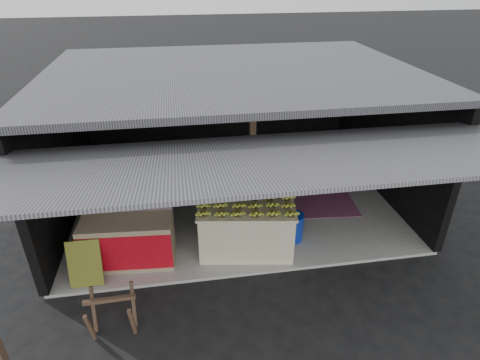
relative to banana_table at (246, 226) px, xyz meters
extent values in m
plane|color=black|center=(0.03, -0.73, -0.54)|extent=(80.00, 80.00, 0.00)
cube|color=gray|center=(0.03, 1.77, -0.51)|extent=(7.00, 5.00, 0.06)
cube|color=black|center=(0.03, 4.27, 0.97)|extent=(7.00, 0.15, 2.90)
cube|color=black|center=(-3.47, 1.77, 0.97)|extent=(0.15, 5.00, 2.90)
cube|color=black|center=(3.53, 1.77, 0.97)|extent=(0.15, 5.00, 2.90)
cube|color=#232326|center=(0.03, 1.77, 2.42)|extent=(7.20, 5.20, 0.12)
cube|color=#232326|center=(0.03, -1.68, 2.19)|extent=(7.40, 2.47, 0.48)
cube|color=#503728|center=(0.33, 1.17, 0.94)|extent=(0.12, 0.12, 2.85)
cube|color=beige|center=(0.00, 0.00, -0.02)|extent=(1.82, 1.26, 0.92)
cube|color=beige|center=(0.00, 0.00, 0.46)|extent=(1.89, 1.33, 0.04)
cube|color=white|center=(0.12, 1.05, -0.03)|extent=(0.83, 0.56, 0.90)
cube|color=navy|center=(0.12, 0.77, 0.01)|extent=(0.63, 0.03, 0.27)
cube|color=#B21414|center=(0.12, 0.77, -0.30)|extent=(0.41, 0.03, 0.09)
cube|color=#998466|center=(-2.12, -0.05, -0.04)|extent=(1.63, 0.81, 0.89)
cube|color=red|center=(-2.12, -0.41, -0.04)|extent=(1.58, 0.14, 0.69)
cube|color=white|center=(-2.12, -0.42, -0.04)|extent=(0.54, 0.05, 0.18)
cube|color=#1D1A4E|center=(-2.12, 0.24, 0.77)|extent=(1.58, 0.17, 0.74)
cube|color=black|center=(-2.80, -0.51, -0.08)|extent=(0.54, 0.26, 0.79)
cube|color=#503728|center=(-2.53, -1.80, -0.19)|extent=(0.06, 0.27, 0.70)
cube|color=#503728|center=(-1.96, -1.78, -0.19)|extent=(0.06, 0.27, 0.70)
cube|color=#503728|center=(-2.54, -1.45, -0.19)|extent=(0.06, 0.27, 0.70)
cube|color=#503728|center=(-1.96, -1.44, -0.19)|extent=(0.06, 0.27, 0.70)
cube|color=#503728|center=(-2.25, -1.62, 0.12)|extent=(0.72, 0.08, 0.06)
cylinder|color=#0E299B|center=(0.95, 0.11, -0.22)|extent=(0.36, 0.36, 0.54)
cylinder|color=#0A0F3A|center=(2.17, 1.74, -0.25)|extent=(0.03, 0.03, 0.46)
cylinder|color=#0A0F3A|center=(2.53, 1.73, -0.25)|extent=(0.03, 0.03, 0.46)
cylinder|color=#0A0F3A|center=(2.18, 2.10, -0.25)|extent=(0.03, 0.03, 0.46)
cylinder|color=#0A0F3A|center=(2.54, 2.10, -0.25)|extent=(0.03, 0.03, 0.46)
cube|color=#0A0F3A|center=(2.35, 1.92, -0.02)|extent=(0.45, 0.45, 0.04)
cube|color=#0A0F3A|center=(2.36, 2.12, 0.22)|extent=(0.44, 0.05, 0.47)
cube|color=#681751|center=(1.94, 1.19, -0.48)|extent=(1.58, 1.13, 0.01)
cube|color=black|center=(-0.77, 4.17, 1.37)|extent=(0.32, 0.03, 0.42)
cube|color=#4C4C59|center=(-0.77, 4.15, 1.37)|extent=(0.26, 0.02, 0.34)
cube|color=black|center=(-0.17, 4.17, 1.39)|extent=(0.32, 0.03, 0.42)
cube|color=#4C4C59|center=(-0.17, 4.15, 1.39)|extent=(0.26, 0.02, 0.34)
cube|color=black|center=(0.53, 4.17, 1.41)|extent=(0.32, 0.03, 0.42)
cube|color=#4C4C59|center=(0.53, 4.15, 1.41)|extent=(0.26, 0.02, 0.34)
camera|label=1|loc=(-1.10, -6.00, 4.31)|focal=30.00mm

